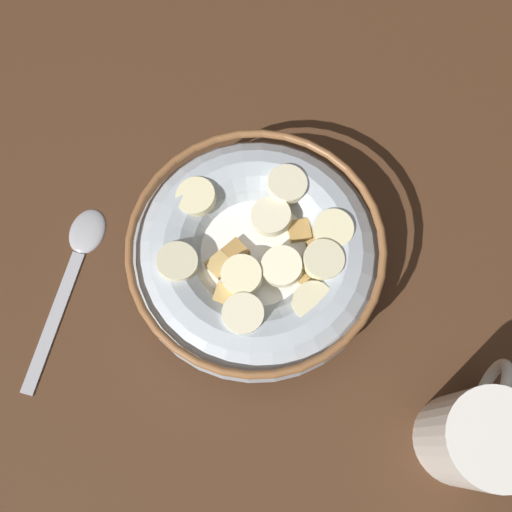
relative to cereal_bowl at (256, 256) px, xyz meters
The scene contains 4 objects.
ground_plane 4.05cm from the cereal_bowl, 103.13° to the left, with size 93.93×93.93×2.00cm, color #472B19.
cereal_bowl is the anchor object (origin of this frame).
spoon 14.59cm from the cereal_bowl, 112.72° to the left, with size 15.44×4.79×0.80cm.
coffee_mug 19.60cm from the cereal_bowl, 105.68° to the right, with size 9.06×6.43×7.97cm.
Camera 1 is at (-12.29, -5.90, 45.54)cm, focal length 41.97 mm.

